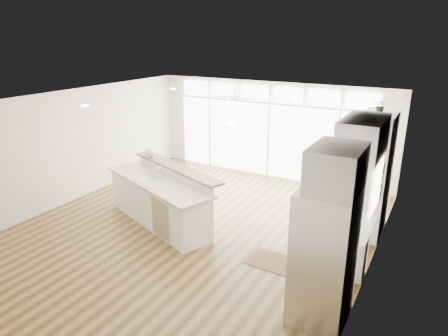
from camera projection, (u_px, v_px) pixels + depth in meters
The scene contains 24 objects.
floor at pixel (193, 231), 8.42m from camera, with size 7.00×8.00×0.02m, color #473116.
ceiling at pixel (189, 102), 7.56m from camera, with size 7.00×8.00×0.02m, color silver.
wall_back at pixel (270, 130), 11.29m from camera, with size 7.00×0.04×2.70m, color beige.
wall_front at pixel (1, 266), 4.69m from camera, with size 7.00×0.04×2.70m, color beige.
wall_left at pixel (71, 147), 9.62m from camera, with size 0.04×8.00×2.70m, color beige.
wall_right at pixel (374, 205), 6.36m from camera, with size 0.04×8.00×2.70m, color beige.
glass_wall at pixel (269, 141), 11.34m from camera, with size 5.80×0.06×2.08m, color white.
transom_row at pixel (271, 93), 10.91m from camera, with size 5.90×0.06×0.40m, color white.
desk_window at pixel (376, 187), 6.56m from camera, with size 0.04×0.85×0.85m, color white.
ceiling_fan at pixel (235, 94), 10.17m from camera, with size 1.16×1.16×0.32m, color white.
recessed_lights at pixel (195, 102), 7.73m from camera, with size 3.40×3.00×0.02m, color white.
oven_cabinet at pixel (372, 174), 8.03m from camera, with size 0.64×1.20×2.50m, color white.
desk_nook at pixel (349, 244), 7.09m from camera, with size 0.72×1.30×0.76m, color white.
upper_cabinets at pixel (363, 137), 6.44m from camera, with size 0.64×1.30×0.64m, color white.
refrigerator at pixel (324, 257), 5.54m from camera, with size 0.76×0.90×2.00m, color silver.
fridge_cabinet at pixel (337, 169), 5.09m from camera, with size 0.64×0.90×0.60m, color white.
framed_photos at pixel (381, 183), 7.12m from camera, with size 0.06×0.22×0.80m, color black.
kitchen_island at pixel (158, 197), 8.57m from camera, with size 3.03×1.14×1.20m, color white.
rug at pixel (273, 262), 7.24m from camera, with size 0.89×0.65×0.01m, color #3A2312.
office_chair at pixel (312, 242), 6.85m from camera, with size 0.56×0.52×1.08m, color black.
fishbowl at pixel (150, 152), 9.27m from camera, with size 0.22×0.22×0.22m, color silver.
monitor at pixel (347, 213), 6.93m from camera, with size 0.09×0.54×0.45m, color black.
keyboard at pixel (336, 222), 7.08m from camera, with size 0.13×0.33×0.02m, color silver.
potted_plant at pixel (381, 107), 7.60m from camera, with size 0.25×0.28×0.22m, color #335323.
Camera 1 is at (4.28, -6.26, 3.94)m, focal length 32.00 mm.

